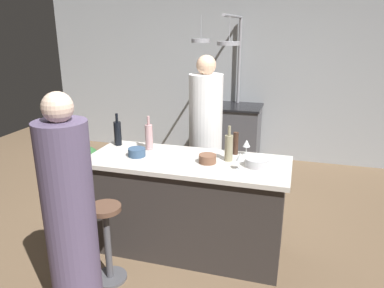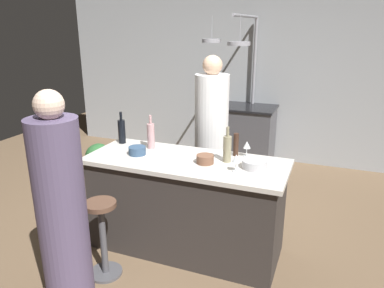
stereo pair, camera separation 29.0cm
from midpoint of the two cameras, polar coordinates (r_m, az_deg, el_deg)
name	(u,v)px [view 1 (the left image)]	position (r m, az deg, el deg)	size (l,w,h in m)	color
ground_plane	(188,247)	(3.67, -3.04, -15.79)	(9.00, 9.00, 0.00)	brown
back_wall	(240,75)	(5.86, 6.09, 10.64)	(6.40, 0.16, 2.60)	#9EA3A8
kitchen_island	(187,205)	(3.44, -3.16, -9.50)	(1.80, 0.72, 0.90)	#332D2B
stove_range	(234,134)	(5.65, 5.07, 1.54)	(0.80, 0.64, 0.89)	#47474C
chef	(205,140)	(4.10, 0.07, 0.53)	(0.37, 0.37, 1.74)	white
bar_stool_left	(107,240)	(3.18, -15.68, -14.20)	(0.28, 0.28, 0.68)	#4C4C51
guest_left	(70,220)	(2.74, -21.36, -10.95)	(0.35, 0.35, 1.65)	#594C6B
overhead_pot_rack	(228,59)	(5.04, 3.93, 13.08)	(0.60, 1.33, 2.17)	gray
potted_plant	(87,163)	(5.11, -17.60, -2.82)	(0.36, 0.36, 0.52)	brown
pepper_mill	(236,143)	(3.36, 4.36, 0.06)	(0.05, 0.05, 0.21)	#382319
wine_bottle_white	(229,147)	(3.20, 3.16, -0.55)	(0.07, 0.07, 0.32)	gray
wine_bottle_dark	(118,133)	(3.72, -13.70, 1.67)	(0.07, 0.07, 0.32)	black
wine_bottle_rose	(149,137)	(3.52, -9.06, 1.13)	(0.07, 0.07, 0.33)	#B78C8E
wine_glass_by_chef	(240,158)	(3.00, 4.77, -2.19)	(0.07, 0.07, 0.15)	silver
wine_glass_near_left_guest	(247,144)	(3.35, 6.04, -0.03)	(0.07, 0.07, 0.15)	silver
mixing_bowl_steel	(257,162)	(3.12, 7.48, -2.87)	(0.21, 0.21, 0.07)	#B7B7BC
mixing_bowl_wooden	(207,159)	(3.17, -0.20, -2.34)	(0.15, 0.15, 0.07)	brown
mixing_bowl_blue	(137,152)	(3.39, -11.03, -1.30)	(0.16, 0.16, 0.08)	#334C6B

